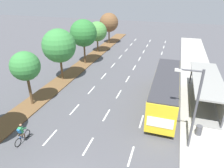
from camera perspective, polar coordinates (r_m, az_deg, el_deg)
The scene contains 15 objects.
median_strip at distance 32.13m, azimuth -9.44°, elevation 4.52°, with size 2.60×52.00×0.12m, color brown.
sidewalk_right at distance 29.24m, azimuth 23.15°, elevation 0.52°, with size 4.50×52.00×0.15m, color #ADAAA3.
lane_divider_left at distance 28.91m, azimuth -2.35°, elevation 2.27°, with size 0.14×47.58×0.01m.
lane_divider_center at distance 28.02m, azimuth 4.42°, elevation 1.42°, with size 0.14×47.58×0.01m.
lane_divider_right at distance 27.55m, azimuth 11.51°, elevation 0.50°, with size 0.14×47.58×0.01m.
bus_shelter at distance 23.59m, azimuth 25.41°, elevation -1.07°, with size 2.90×9.83×2.86m.
bus at distance 21.65m, azimuth 14.83°, elevation -1.07°, with size 2.54×11.29×3.37m.
cyclist at distance 18.34m, azimuth -24.09°, elevation -12.73°, with size 0.46×1.82×1.71m.
median_tree_second at distance 21.86m, azimuth -23.23°, elevation 4.61°, with size 2.94×2.94×5.78m.
median_tree_third at distance 27.03m, azimuth -14.70°, elevation 10.35°, with size 4.29×4.29×6.75m.
median_tree_fourth at distance 32.57m, azimuth -8.04°, elevation 13.98°, with size 4.17×4.17×6.98m.
median_tree_fifth at distance 38.97m, azimuth -4.18°, elevation 14.53°, with size 3.62×3.62×5.66m.
median_tree_farthest at distance 45.07m, azimuth -0.86°, elevation 16.92°, with size 3.95×3.95×6.45m.
streetlight at distance 15.64m, azimuth 22.02°, elevation -5.58°, with size 1.91×0.24×6.50m.
trash_bin at distance 19.03m, azimuth 23.23°, elevation -11.83°, with size 0.52×0.52×0.85m, color #4C4C51.
Camera 1 is at (5.52, -6.64, 11.54)m, focal length 32.48 mm.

